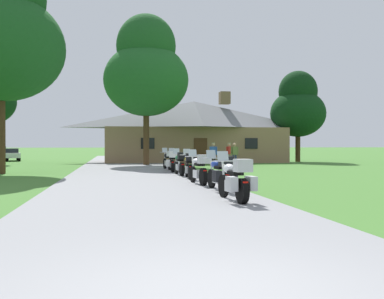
% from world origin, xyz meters
% --- Properties ---
extents(ground_plane, '(500.00, 500.00, 0.00)m').
position_xyz_m(ground_plane, '(0.00, 20.00, 0.00)').
color(ground_plane, '#42752D').
extents(asphalt_driveway, '(6.40, 80.00, 0.06)m').
position_xyz_m(asphalt_driveway, '(0.00, 18.00, 0.03)').
color(asphalt_driveway, gray).
rests_on(asphalt_driveway, ground).
extents(motorcycle_white_nearest_to_camera, '(0.83, 2.08, 1.30)m').
position_xyz_m(motorcycle_white_nearest_to_camera, '(2.14, 7.07, 0.61)').
color(motorcycle_white_nearest_to_camera, black).
rests_on(motorcycle_white_nearest_to_camera, asphalt_driveway).
extents(motorcycle_blue_second_in_row, '(0.83, 2.08, 1.30)m').
position_xyz_m(motorcycle_blue_second_in_row, '(2.41, 9.84, 0.61)').
color(motorcycle_blue_second_in_row, black).
rests_on(motorcycle_blue_second_in_row, asphalt_driveway).
extents(motorcycle_white_third_in_row, '(0.68, 2.08, 1.30)m').
position_xyz_m(motorcycle_white_third_in_row, '(2.16, 12.27, 0.62)').
color(motorcycle_white_third_in_row, black).
rests_on(motorcycle_white_third_in_row, asphalt_driveway).
extents(motorcycle_yellow_fourth_in_row, '(0.66, 2.08, 1.30)m').
position_xyz_m(motorcycle_yellow_fourth_in_row, '(2.27, 15.18, 0.62)').
color(motorcycle_yellow_fourth_in_row, black).
rests_on(motorcycle_yellow_fourth_in_row, asphalt_driveway).
extents(motorcycle_green_fifth_in_row, '(0.66, 2.08, 1.30)m').
position_xyz_m(motorcycle_green_fifth_in_row, '(2.18, 17.46, 0.62)').
color(motorcycle_green_fifth_in_row, black).
rests_on(motorcycle_green_fifth_in_row, asphalt_driveway).
extents(motorcycle_red_sixth_in_row, '(0.82, 2.08, 1.30)m').
position_xyz_m(motorcycle_red_sixth_in_row, '(2.18, 20.19, 0.61)').
color(motorcycle_red_sixth_in_row, black).
rests_on(motorcycle_red_sixth_in_row, asphalt_driveway).
extents(motorcycle_black_farthest_in_row, '(0.69, 2.08, 1.30)m').
position_xyz_m(motorcycle_black_farthest_in_row, '(2.22, 22.60, 0.62)').
color(motorcycle_black_farthest_in_row, black).
rests_on(motorcycle_black_farthest_in_row, asphalt_driveway).
extents(stone_lodge, '(16.45, 6.41, 6.31)m').
position_xyz_m(stone_lodge, '(6.04, 35.12, 2.79)').
color(stone_lodge, '#896B4C').
rests_on(stone_lodge, ground).
extents(bystander_red_shirt_near_lodge, '(0.50, 0.36, 1.69)m').
position_xyz_m(bystander_red_shirt_near_lodge, '(7.38, 27.88, 0.95)').
color(bystander_red_shirt_near_lodge, '#75664C').
rests_on(bystander_red_shirt_near_lodge, ground).
extents(bystander_olive_shirt_beside_signpost, '(0.55, 0.25, 1.67)m').
position_xyz_m(bystander_olive_shirt_beside_signpost, '(7.19, 25.70, 0.93)').
color(bystander_olive_shirt_beside_signpost, navy).
rests_on(bystander_olive_shirt_beside_signpost, ground).
extents(bystander_blue_shirt_by_tree, '(0.52, 0.33, 1.69)m').
position_xyz_m(bystander_blue_shirt_by_tree, '(5.96, 26.87, 0.95)').
color(bystander_blue_shirt_by_tree, black).
rests_on(bystander_blue_shirt_by_tree, ground).
extents(tree_left_near, '(6.69, 6.69, 11.87)m').
position_xyz_m(tree_left_near, '(-6.87, 20.93, 7.48)').
color(tree_left_near, '#422D19').
rests_on(tree_left_near, ground).
extents(tree_by_lodge_front, '(6.30, 6.30, 11.24)m').
position_xyz_m(tree_by_lodge_front, '(1.39, 29.29, 7.10)').
color(tree_by_lodge_front, '#422D19').
rests_on(tree_by_lodge_front, ground).
extents(tree_right_of_lodge, '(4.98, 4.98, 8.26)m').
position_xyz_m(tree_right_of_lodge, '(15.49, 34.35, 4.98)').
color(tree_right_of_lodge, '#422D19').
rests_on(tree_right_of_lodge, ground).
extents(parked_white_sedan_far_left, '(2.83, 4.53, 1.20)m').
position_xyz_m(parked_white_sedan_far_left, '(-10.91, 41.18, 0.64)').
color(parked_white_sedan_far_left, silver).
rests_on(parked_white_sedan_far_left, ground).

